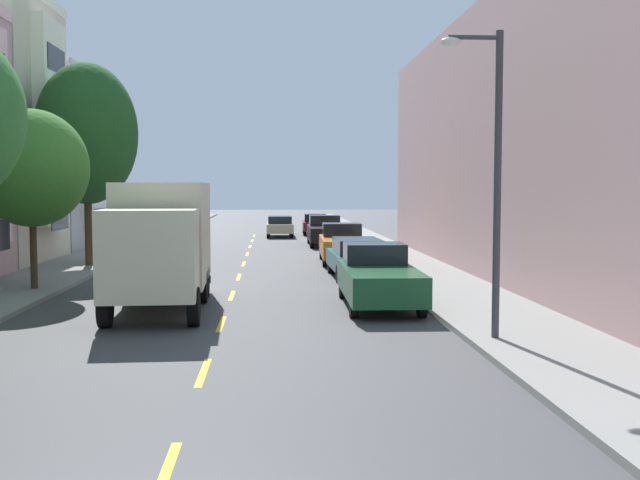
% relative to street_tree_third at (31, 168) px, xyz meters
% --- Properties ---
extents(ground_plane, '(160.00, 160.00, 0.00)m').
position_rel_street_tree_third_xyz_m(ground_plane, '(6.40, 11.89, -4.00)').
color(ground_plane, '#424244').
extents(sidewalk_left, '(3.20, 120.00, 0.14)m').
position_rel_street_tree_third_xyz_m(sidewalk_left, '(-0.70, 9.89, -3.93)').
color(sidewalk_left, gray).
rests_on(sidewalk_left, ground_plane).
extents(sidewalk_right, '(3.20, 120.00, 0.14)m').
position_rel_street_tree_third_xyz_m(sidewalk_right, '(13.50, 9.89, -3.93)').
color(sidewalk_right, gray).
rests_on(sidewalk_right, ground_plane).
extents(lane_centerline_dashes, '(0.14, 47.20, 0.01)m').
position_rel_street_tree_third_xyz_m(lane_centerline_dashes, '(6.40, 6.39, -4.00)').
color(lane_centerline_dashes, yellow).
rests_on(lane_centerline_dashes, ground_plane).
extents(apartment_block_opposite, '(10.00, 36.00, 10.14)m').
position_rel_street_tree_third_xyz_m(apartment_block_opposite, '(20.10, 1.89, 1.07)').
color(apartment_block_opposite, '#CC9E9E').
rests_on(apartment_block_opposite, ground_plane).
extents(street_tree_third, '(3.61, 3.61, 5.75)m').
position_rel_street_tree_third_xyz_m(street_tree_third, '(0.00, 0.00, 0.00)').
color(street_tree_third, '#47331E').
rests_on(street_tree_third, sidewalk_left).
extents(street_tree_farthest, '(4.19, 4.19, 8.41)m').
position_rel_street_tree_third_xyz_m(street_tree_farthest, '(0.00, 7.44, 1.61)').
color(street_tree_farthest, '#47331E').
rests_on(street_tree_farthest, sidewalk_left).
extents(street_lamp, '(1.35, 0.28, 6.56)m').
position_rel_street_tree_third_xyz_m(street_lamp, '(12.34, -8.90, -0.05)').
color(street_lamp, '#38383D').
rests_on(street_lamp, sidewalk_right).
extents(delivery_box_truck, '(2.62, 7.08, 3.52)m').
position_rel_street_tree_third_xyz_m(delivery_box_truck, '(4.59, -3.55, -2.04)').
color(delivery_box_truck, beige).
rests_on(delivery_box_truck, ground_plane).
extents(parked_hatchback_burgundy, '(1.83, 4.04, 1.50)m').
position_rel_street_tree_third_xyz_m(parked_hatchback_burgundy, '(10.75, 29.72, -3.25)').
color(parked_hatchback_burgundy, maroon).
rests_on(parked_hatchback_burgundy, ground_plane).
extents(parked_pickup_forest, '(2.07, 5.33, 1.73)m').
position_rel_street_tree_third_xyz_m(parked_pickup_forest, '(10.70, -3.46, -3.18)').
color(parked_pickup_forest, '#194C28').
rests_on(parked_pickup_forest, ground_plane).
extents(parked_pickup_silver, '(2.08, 5.33, 1.73)m').
position_rel_street_tree_third_xyz_m(parked_pickup_silver, '(1.98, 18.15, -3.18)').
color(parked_pickup_silver, '#B2B5BA').
rests_on(parked_pickup_silver, ground_plane).
extents(parked_pickup_black, '(2.04, 5.32, 1.73)m').
position_rel_street_tree_third_xyz_m(parked_pickup_black, '(10.79, 19.54, -3.18)').
color(parked_pickup_black, black).
rests_on(parked_pickup_black, ground_plane).
extents(parked_wagon_teal, '(1.92, 4.74, 1.50)m').
position_rel_street_tree_third_xyz_m(parked_wagon_teal, '(10.82, 3.30, -3.20)').
color(parked_wagon_teal, '#195B60').
rests_on(parked_wagon_teal, ground_plane).
extents(parked_wagon_navy, '(1.84, 4.71, 1.50)m').
position_rel_street_tree_third_xyz_m(parked_wagon_navy, '(2.17, 7.56, -3.20)').
color(parked_wagon_navy, navy).
rests_on(parked_wagon_navy, ground_plane).
extents(parked_pickup_orange, '(2.14, 5.35, 1.73)m').
position_rel_street_tree_third_xyz_m(parked_pickup_orange, '(10.87, 9.36, -3.18)').
color(parked_pickup_orange, orange).
rests_on(parked_pickup_orange, ground_plane).
extents(moving_champagne_sedan, '(1.80, 4.50, 1.43)m').
position_rel_street_tree_third_xyz_m(moving_champagne_sedan, '(8.20, 27.53, -3.25)').
color(moving_champagne_sedan, tan).
rests_on(moving_champagne_sedan, ground_plane).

